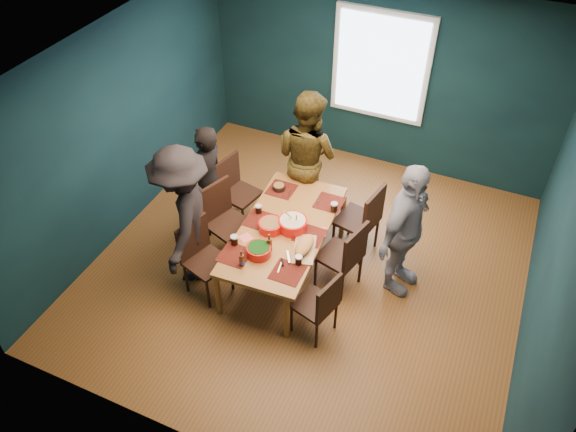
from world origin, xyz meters
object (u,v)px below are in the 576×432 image
(person_far_left, at_px, (208,182))
(bowl_herbs, at_px, (259,250))
(person_back, at_px, (307,156))
(cutting_board, at_px, (304,246))
(chair_left_near, at_px, (201,253))
(chair_right_far, at_px, (364,217))
(chair_right_mid, at_px, (346,254))
(bowl_salad, at_px, (270,226))
(dining_table, at_px, (284,232))
(person_near_left, at_px, (184,216))
(person_right, at_px, (405,231))
(bowl_dumpling, at_px, (293,224))
(chair_left_mid, at_px, (223,215))
(chair_right_near, at_px, (321,303))
(chair_left_far, at_px, (234,186))

(person_far_left, relative_size, bowl_herbs, 5.78)
(person_back, height_order, cutting_board, person_back)
(chair_left_near, bearing_deg, chair_right_far, 57.79)
(chair_right_mid, distance_m, bowl_herbs, 1.01)
(person_far_left, bearing_deg, bowl_salad, 76.97)
(bowl_herbs, bearing_deg, person_far_left, 143.32)
(dining_table, xyz_separation_m, person_near_left, (-1.03, -0.46, 0.24))
(person_far_left, relative_size, person_right, 0.90)
(bowl_dumpling, bearing_deg, dining_table, -165.53)
(dining_table, xyz_separation_m, person_back, (-0.20, 1.15, 0.26))
(chair_left_mid, xyz_separation_m, person_back, (0.64, 1.11, 0.33))
(chair_right_far, bearing_deg, chair_right_near, -78.92)
(chair_left_far, height_order, chair_right_near, chair_left_far)
(person_near_left, bearing_deg, chair_right_far, 103.12)
(dining_table, bearing_deg, person_right, 12.04)
(chair_left_mid, xyz_separation_m, bowl_salad, (0.71, -0.13, 0.20))
(chair_left_near, bearing_deg, dining_table, 55.41)
(chair_left_mid, xyz_separation_m, person_far_left, (-0.35, 0.28, 0.20))
(chair_right_far, relative_size, bowl_herbs, 3.76)
(bowl_salad, xyz_separation_m, bowl_dumpling, (0.22, 0.12, 0.01))
(dining_table, bearing_deg, bowl_salad, -147.62)
(chair_left_mid, distance_m, chair_left_near, 0.65)
(bowl_salad, relative_size, bowl_dumpling, 0.83)
(bowl_dumpling, bearing_deg, chair_left_near, -143.94)
(chair_left_mid, relative_size, bowl_salad, 3.66)
(dining_table, relative_size, chair_right_near, 2.22)
(person_near_left, bearing_deg, chair_left_mid, 139.14)
(chair_right_far, height_order, person_far_left, person_far_left)
(person_right, distance_m, cutting_board, 1.12)
(chair_left_mid, height_order, bowl_dumpling, bowl_dumpling)
(bowl_herbs, relative_size, cutting_board, 0.46)
(chair_left_near, xyz_separation_m, chair_right_far, (1.51, 1.29, 0.03))
(dining_table, xyz_separation_m, person_far_left, (-1.19, 0.32, 0.13))
(person_near_left, distance_m, bowl_herbs, 0.96)
(chair_right_mid, bearing_deg, bowl_dumpling, -162.93)
(chair_left_mid, xyz_separation_m, chair_right_far, (1.58, 0.65, 0.01))
(chair_right_far, xyz_separation_m, bowl_dumpling, (-0.65, -0.67, 0.20))
(chair_right_mid, bearing_deg, cutting_board, -129.09)
(chair_left_far, relative_size, bowl_dumpling, 2.91)
(chair_left_mid, xyz_separation_m, bowl_herbs, (0.76, -0.54, 0.20))
(chair_left_mid, relative_size, person_back, 0.55)
(dining_table, relative_size, bowl_herbs, 7.22)
(chair_right_near, xyz_separation_m, person_near_left, (-1.76, 0.24, 0.39))
(chair_right_far, xyz_separation_m, person_back, (-0.94, 0.46, 0.32))
(dining_table, bearing_deg, chair_right_near, -46.85)
(person_back, xyz_separation_m, bowl_herbs, (0.12, -1.65, -0.13))
(chair_left_far, xyz_separation_m, bowl_salad, (0.85, -0.71, 0.22))
(chair_right_mid, xyz_separation_m, bowl_salad, (-0.88, -0.14, 0.22))
(chair_right_near, xyz_separation_m, bowl_salad, (-0.86, 0.60, 0.27))
(chair_right_mid, bearing_deg, chair_left_near, -141.60)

